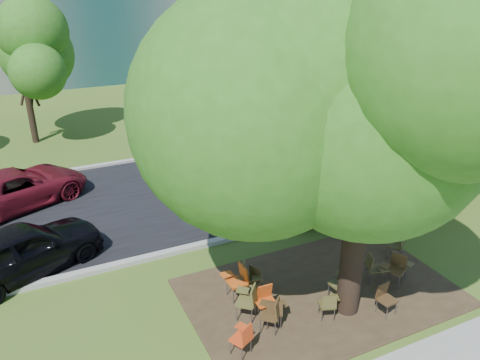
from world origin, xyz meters
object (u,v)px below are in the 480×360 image
chair_4 (329,303)px  chair_7 (399,264)px  chair_5 (385,297)px  chair_6 (396,266)px  black_car (21,250)px  main_tree (372,79)px  chair_12 (374,266)px  chair_9 (252,278)px  chair_3 (266,299)px  chair_0 (243,336)px  school_bus (422,141)px  chair_11 (342,282)px  chair_13 (398,243)px  chair_2 (272,312)px  chair_14 (238,278)px  chair_8 (249,298)px  chair_1 (275,310)px  chair_10 (249,274)px  bg_car_red (17,188)px

chair_4 → chair_7: chair_4 is taller
chair_5 → chair_6: bearing=-150.8°
chair_4 → black_car: 8.41m
main_tree → chair_12: 5.45m
chair_4 → chair_6: 2.51m
chair_9 → chair_3: bearing=145.7°
chair_0 → chair_12: bearing=-15.6°
chair_4 → chair_12: size_ratio=0.90×
school_bus → chair_4: size_ratio=16.06×
black_car → chair_11: bearing=-146.8°
chair_11 → chair_13: size_ratio=1.13×
chair_11 → black_car: 8.72m
chair_2 → chair_14: bearing=49.3°
chair_5 → chair_2: bearing=-21.8°
chair_9 → chair_6: bearing=-136.7°
school_bus → chair_8: 10.98m
chair_2 → chair_5: 2.86m
chair_7 → chair_14: bearing=-122.1°
chair_0 → chair_8: (0.65, 1.04, 0.07)m
chair_1 → chair_12: 3.31m
chair_10 → black_car: size_ratio=0.20×
chair_7 → chair_2: bearing=-102.7°
chair_10 → chair_13: chair_10 is taller
chair_14 → main_tree: bearing=-128.0°
chair_6 → chair_7: bearing=-92.0°
chair_3 → chair_8: size_ratio=0.90×
chair_0 → chair_3: chair_3 is taller
chair_13 → chair_9: bearing=146.1°
main_tree → chair_14: (-2.24, 1.63, -5.19)m
chair_7 → chair_13: size_ratio=0.93×
chair_3 → chair_12: bearing=-178.8°
chair_3 → chair_13: size_ratio=1.02×
chair_2 → chair_11: 2.16m
school_bus → chair_10: school_bus is taller
main_tree → chair_6: size_ratio=10.40×
chair_6 → bg_car_red: bg_car_red is taller
chair_1 → bg_car_red: bearing=139.6°
chair_1 → chair_12: chair_12 is taller
chair_9 → chair_12: bearing=-134.9°
chair_4 → black_car: black_car is taller
chair_12 → chair_2: bearing=-61.4°
chair_0 → chair_12: size_ratio=0.97×
school_bus → chair_4: school_bus is taller
chair_5 → black_car: (-7.93, 5.67, 0.24)m
chair_6 → chair_8: size_ratio=0.96×
chair_3 → black_car: bearing=-39.0°
main_tree → chair_9: main_tree is taller
chair_5 → chair_8: chair_8 is taller
chair_5 → black_car: black_car is taller
chair_0 → chair_4: bearing=-23.1°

